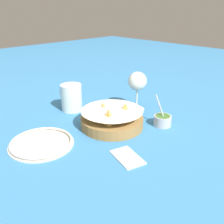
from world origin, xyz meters
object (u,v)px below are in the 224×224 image
food_basket (112,119)px  beer_mug (71,98)px  wine_glass (137,82)px  side_plate (41,143)px  sauce_cup (162,120)px

food_basket → beer_mug: (0.23, 0.01, 0.02)m
wine_glass → side_plate: bearing=87.9°
sauce_cup → beer_mug: bearing=23.3°
food_basket → sauce_cup: sauce_cup is taller
food_basket → sauce_cup: (-0.12, -0.14, -0.01)m
food_basket → beer_mug: size_ratio=1.76×
beer_mug → side_plate: beer_mug is taller
wine_glass → side_plate: (0.02, 0.44, -0.11)m
sauce_cup → side_plate: 0.43m
food_basket → wine_glass: (0.05, -0.19, 0.09)m
wine_glass → food_basket: bearing=103.5°
food_basket → wine_glass: 0.21m
food_basket → sauce_cup: 0.18m
sauce_cup → food_basket: bearing=48.0°
sauce_cup → wine_glass: size_ratio=0.69×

